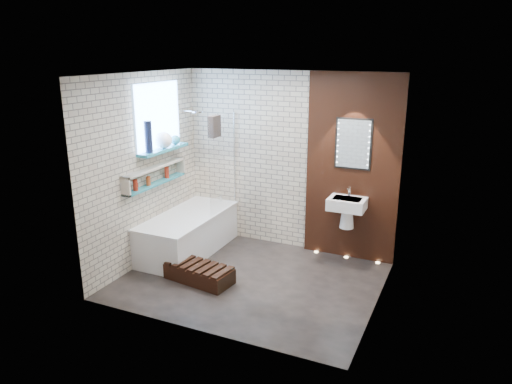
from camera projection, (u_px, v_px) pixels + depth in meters
The scene contains 15 objects.
ground at pixel (251, 280), 6.28m from camera, with size 3.20×3.20×0.00m, color black.
room_shell at pixel (251, 183), 5.91m from camera, with size 3.24×3.20×2.60m.
walnut_panel at pixel (352, 169), 6.64m from camera, with size 1.30×0.06×2.60m, color black.
clerestory_window at pixel (159, 123), 6.66m from camera, with size 0.18×1.00×0.94m.
display_niche at pixel (155, 176), 6.67m from camera, with size 0.14×1.30×0.26m.
bathtub at pixel (188, 233), 7.07m from camera, with size 0.79×1.74×0.70m.
bath_screen at pixel (223, 163), 7.03m from camera, with size 0.01×0.78×1.40m, color white.
towel at pixel (214, 126), 6.68m from camera, with size 0.09×0.23×0.30m, color black.
shower_head at pixel (198, 112), 7.05m from camera, with size 0.18×0.18×0.02m, color silver.
washbasin at pixel (347, 208), 6.61m from camera, with size 0.50×0.36×0.58m.
led_mirror at pixel (353, 144), 6.51m from camera, with size 0.50×0.02×0.70m.
walnut_step at pixel (199, 274), 6.23m from camera, with size 0.88×0.39×0.20m, color black.
niche_bottles at pixel (151, 179), 6.60m from camera, with size 0.07×0.78×0.16m.
sill_vases at pixel (162, 139), 6.67m from camera, with size 0.23×0.75×0.43m.
floor_uplights at pixel (346, 257), 6.95m from camera, with size 0.96×0.06×0.01m.
Camera 1 is at (2.41, -5.16, 2.88)m, focal length 33.91 mm.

